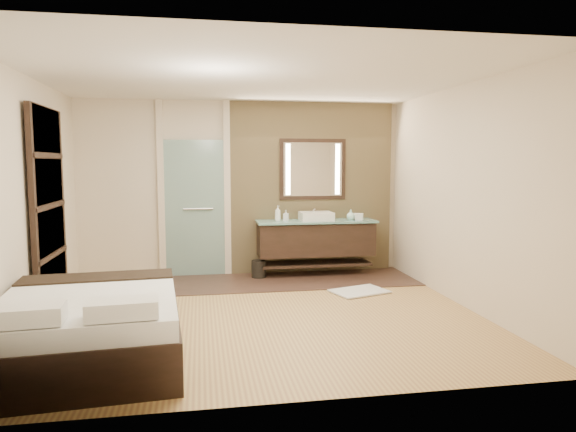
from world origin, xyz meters
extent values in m
plane|color=#A07243|center=(0.00, 0.00, 0.00)|extent=(5.00, 5.00, 0.00)
cube|color=#36241D|center=(0.60, 1.60, 0.01)|extent=(3.80, 1.30, 0.01)
cube|color=tan|center=(1.10, 2.21, 1.35)|extent=(2.60, 0.08, 2.70)
cube|color=black|center=(1.10, 1.92, 0.57)|extent=(1.80, 0.50, 0.50)
cube|color=black|center=(1.10, 1.92, 0.18)|extent=(1.71, 0.45, 0.04)
cube|color=#90DCD2|center=(1.10, 1.90, 0.85)|extent=(1.85, 0.55, 0.03)
cube|color=white|center=(1.10, 1.90, 0.93)|extent=(0.50, 0.38, 0.13)
cylinder|color=silver|center=(1.10, 2.09, 0.95)|extent=(0.03, 0.03, 0.18)
cylinder|color=silver|center=(1.10, 2.05, 1.03)|extent=(0.02, 0.10, 0.02)
cube|color=black|center=(1.10, 2.16, 1.65)|extent=(1.06, 0.03, 0.96)
cube|color=white|center=(1.10, 2.15, 1.65)|extent=(0.94, 0.01, 0.84)
cube|color=#FFEEBF|center=(0.70, 2.14, 1.65)|extent=(0.07, 0.01, 0.80)
cube|color=#FFEEBF|center=(1.50, 2.14, 1.65)|extent=(0.07, 0.01, 0.80)
cube|color=silver|center=(-0.75, 2.20, 1.05)|extent=(0.90, 0.05, 2.10)
cylinder|color=silver|center=(-0.70, 2.15, 1.05)|extent=(0.45, 0.03, 0.03)
cube|color=beige|center=(-1.25, 2.21, 1.35)|extent=(0.10, 0.08, 2.70)
cube|color=beige|center=(-0.25, 2.21, 1.35)|extent=(0.10, 0.08, 2.70)
cube|color=black|center=(-2.43, 0.60, 1.20)|extent=(0.06, 1.20, 2.40)
cube|color=beige|center=(-2.41, 0.60, 0.37)|extent=(0.02, 1.06, 0.52)
cube|color=beige|center=(-2.41, 0.60, 0.96)|extent=(0.02, 1.06, 0.52)
cube|color=beige|center=(-2.41, 0.60, 1.54)|extent=(0.02, 1.06, 0.52)
cube|color=beige|center=(-2.41, 0.60, 2.13)|extent=(0.02, 1.06, 0.52)
cube|color=black|center=(-1.65, -1.15, 0.21)|extent=(1.68, 2.03, 0.42)
cube|color=white|center=(-1.65, -1.15, 0.51)|extent=(1.63, 1.98, 0.17)
cube|color=black|center=(-1.71, -0.44, 0.59)|extent=(1.51, 0.55, 0.04)
cube|color=white|center=(-1.92, -1.94, 0.67)|extent=(0.55, 0.33, 0.13)
cube|color=white|center=(-1.26, -1.88, 0.67)|extent=(0.55, 0.33, 0.13)
cube|color=silver|center=(1.44, 0.75, 0.02)|extent=(0.84, 0.70, 0.02)
cylinder|color=black|center=(0.20, 1.85, 0.14)|extent=(0.27, 0.27, 0.27)
cube|color=silver|center=(1.78, 1.85, 0.92)|extent=(0.16, 0.16, 0.10)
imported|color=white|center=(0.51, 1.94, 0.98)|extent=(0.12, 0.12, 0.23)
imported|color=#B2B2B2|center=(0.63, 1.93, 0.95)|extent=(0.10, 0.10, 0.17)
imported|color=#AAD6CE|center=(1.65, 1.87, 0.95)|extent=(0.16, 0.16, 0.16)
imported|color=white|center=(1.74, 1.93, 0.91)|extent=(0.15, 0.15, 0.10)
camera|label=1|loc=(-0.66, -5.80, 1.76)|focal=32.00mm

